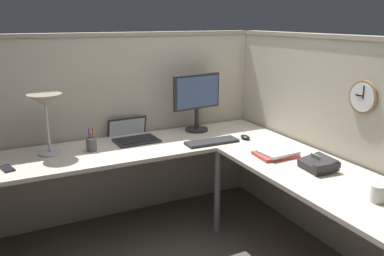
{
  "coord_description": "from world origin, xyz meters",
  "views": [
    {
      "loc": [
        -1.29,
        -2.34,
        1.68
      ],
      "look_at": [
        -0.1,
        0.1,
        0.93
      ],
      "focal_mm": 36.67,
      "sensor_mm": 36.0,
      "label": 1
    }
  ],
  "objects": [
    {
      "name": "desk",
      "position": [
        -0.15,
        -0.05,
        0.63
      ],
      "size": [
        2.35,
        2.15,
        0.73
      ],
      "color": "beige",
      "rests_on": "ground"
    },
    {
      "name": "cubicle_wall_back",
      "position": [
        -0.36,
        0.87,
        0.79
      ],
      "size": [
        2.57,
        0.12,
        1.58
      ],
      "color": "#B7AD99",
      "rests_on": "ground"
    },
    {
      "name": "cell_phone",
      "position": [
        -1.33,
        0.36,
        0.73
      ],
      "size": [
        0.11,
        0.16,
        0.01
      ],
      "primitive_type": "cube",
      "rotation": [
        0.0,
        0.0,
        0.29
      ],
      "color": "black",
      "rests_on": "desk"
    },
    {
      "name": "cubicle_wall_right",
      "position": [
        0.87,
        -0.27,
        0.79
      ],
      "size": [
        0.12,
        2.37,
        1.58
      ],
      "color": "#B7AD99",
      "rests_on": "ground"
    },
    {
      "name": "pen_cup",
      "position": [
        -0.74,
        0.49,
        0.78
      ],
      "size": [
        0.08,
        0.08,
        0.18
      ],
      "color": "#4C4C51",
      "rests_on": "desk"
    },
    {
      "name": "desk_lamp_dome",
      "position": [
        -1.03,
        0.56,
        1.09
      ],
      "size": [
        0.24,
        0.24,
        0.44
      ],
      "color": "#B7BABF",
      "rests_on": "desk"
    },
    {
      "name": "office_phone",
      "position": [
        0.51,
        -0.55,
        0.77
      ],
      "size": [
        0.21,
        0.22,
        0.11
      ],
      "color": "#232326",
      "rests_on": "desk"
    },
    {
      "name": "monitor",
      "position": [
        0.22,
        0.64,
        1.02
      ],
      "size": [
        0.46,
        0.2,
        0.5
      ],
      "color": "#232326",
      "rests_on": "desk"
    },
    {
      "name": "book_stack",
      "position": [
        0.43,
        -0.21,
        0.75
      ],
      "size": [
        0.3,
        0.23,
        0.04
      ],
      "color": "#BF3F38",
      "rests_on": "desk"
    },
    {
      "name": "computer_mouse",
      "position": [
        0.46,
        0.24,
        0.75
      ],
      "size": [
        0.06,
        0.1,
        0.03
      ],
      "primitive_type": "ellipsoid",
      "color": "black",
      "rests_on": "desk"
    },
    {
      "name": "laptop",
      "position": [
        -0.37,
        0.67,
        0.75
      ],
      "size": [
        0.36,
        0.4,
        0.22
      ],
      "color": "#232326",
      "rests_on": "desk"
    },
    {
      "name": "ground_plane",
      "position": [
        0.0,
        0.0,
        0.0
      ],
      "size": [
        6.8,
        6.8,
        0.0
      ],
      "primitive_type": "plane",
      "color": "#4C443D"
    },
    {
      "name": "wall_clock",
      "position": [
        0.82,
        -0.58,
        1.19
      ],
      "size": [
        0.04,
        0.22,
        0.22
      ],
      "color": "olive"
    },
    {
      "name": "coffee_mug",
      "position": [
        0.46,
        -1.04,
        0.78
      ],
      "size": [
        0.08,
        0.08,
        0.1
      ],
      "primitive_type": "cylinder",
      "color": "silver",
      "rests_on": "desk"
    },
    {
      "name": "keyboard",
      "position": [
        0.16,
        0.26,
        0.74
      ],
      "size": [
        0.43,
        0.15,
        0.02
      ],
      "primitive_type": "cube",
      "rotation": [
        0.0,
        0.0,
        -0.02
      ],
      "color": "#232326",
      "rests_on": "desk"
    }
  ]
}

